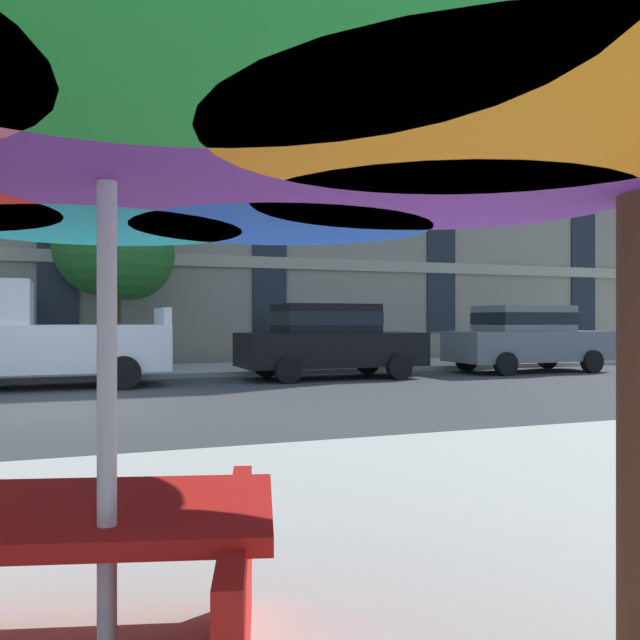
{
  "coord_description": "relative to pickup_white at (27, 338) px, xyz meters",
  "views": [
    {
      "loc": [
        0.26,
        -11.14,
        1.4
      ],
      "look_at": [
        5.68,
        3.2,
        1.4
      ],
      "focal_mm": 37.51,
      "sensor_mm": 36.0,
      "label": 1
    }
  ],
  "objects": [
    {
      "name": "street_tree_middle",
      "position": [
        2.02,
        3.59,
        2.3
      ],
      "size": [
        3.15,
        2.81,
        4.76
      ],
      "color": "#4C3823",
      "rests_on": "ground"
    },
    {
      "name": "apartment_building",
      "position": [
        0.52,
        11.29,
        6.97
      ],
      "size": [
        43.22,
        12.08,
        16.0
      ],
      "color": "gray",
      "rests_on": "ground"
    },
    {
      "name": "sedan_black",
      "position": [
        6.62,
        -0.0,
        -0.08
      ],
      "size": [
        4.4,
        1.98,
        1.78
      ],
      "color": "black",
      "rests_on": "ground"
    },
    {
      "name": "ground_plane",
      "position": [
        0.52,
        -3.7,
        -1.03
      ],
      "size": [
        120.0,
        120.0,
        0.0
      ],
      "primitive_type": "plane",
      "color": "#38383A"
    },
    {
      "name": "pickup_white",
      "position": [
        0.0,
        0.0,
        0.0
      ],
      "size": [
        5.1,
        2.12,
        2.2
      ],
      "color": "silver",
      "rests_on": "ground"
    },
    {
      "name": "picnic_table",
      "position": [
        0.58,
        -12.36,
        -0.54
      ],
      "size": [
        2.14,
        1.95,
        0.77
      ],
      "color": "red",
      "rests_on": "ground"
    },
    {
      "name": "sedan_gray",
      "position": [
        12.33,
        -0.0,
        -0.08
      ],
      "size": [
        4.4,
        1.98,
        1.78
      ],
      "color": "slate",
      "rests_on": "ground"
    },
    {
      "name": "sidewalk_far",
      "position": [
        0.52,
        3.1,
        -0.97
      ],
      "size": [
        56.0,
        3.6,
        0.12
      ],
      "primitive_type": "cube",
      "color": "#9E998E",
      "rests_on": "ground"
    },
    {
      "name": "patio_umbrella",
      "position": [
        0.89,
        -12.7,
        1.07
      ],
      "size": [
        3.72,
        3.72,
        2.44
      ],
      "color": "silver",
      "rests_on": "ground"
    }
  ]
}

